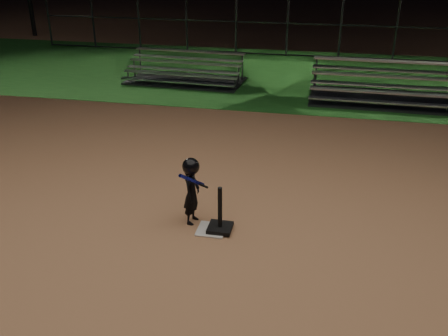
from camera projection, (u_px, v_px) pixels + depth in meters
The scene contains 8 objects.
ground at pixel (211, 230), 8.02m from camera, with size 80.00×80.00×0.00m, color #B37A51.
grass_strip at pixel (278, 75), 16.89m from camera, with size 60.00×8.00×0.01m, color #1C551B.
home_plate at pixel (211, 230), 8.02m from camera, with size 0.45×0.45×0.02m, color beige.
batting_tee at pixel (220, 222), 7.95m from camera, with size 0.38×0.38×0.75m.
child_batter at pixel (192, 189), 8.01m from camera, with size 0.42×0.58×1.15m.
bleacher_left at pixel (185, 76), 16.02m from camera, with size 3.78×2.00×0.90m.
bleacher_right at pixel (386, 94), 14.12m from camera, with size 4.29×2.16×1.04m.
backstop_fence at pixel (288, 23), 19.02m from camera, with size 20.08×0.08×2.50m.
Camera 1 is at (1.58, -6.66, 4.31)m, focal length 40.03 mm.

